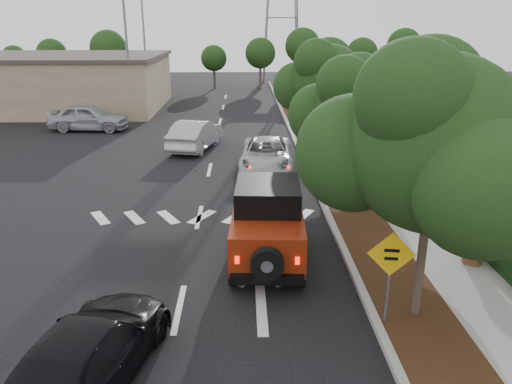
{
  "coord_description": "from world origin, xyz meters",
  "views": [
    {
      "loc": [
        1.59,
        -10.57,
        6.6
      ],
      "look_at": [
        1.95,
        3.0,
        1.95
      ],
      "focal_mm": 35.0,
      "sensor_mm": 36.0,
      "label": 1
    }
  ],
  "objects_px": {
    "silver_suv_ahead": "(266,155)",
    "black_suv_oncoming": "(90,351)",
    "red_jeep": "(268,221)",
    "speed_hump_sign": "(390,265)"
  },
  "relations": [
    {
      "from": "red_jeep",
      "to": "speed_hump_sign",
      "type": "relative_size",
      "value": 2.04
    },
    {
      "from": "red_jeep",
      "to": "black_suv_oncoming",
      "type": "height_order",
      "value": "red_jeep"
    },
    {
      "from": "red_jeep",
      "to": "speed_hump_sign",
      "type": "distance_m",
      "value": 4.37
    },
    {
      "from": "silver_suv_ahead",
      "to": "speed_hump_sign",
      "type": "height_order",
      "value": "speed_hump_sign"
    },
    {
      "from": "silver_suv_ahead",
      "to": "speed_hump_sign",
      "type": "relative_size",
      "value": 2.33
    },
    {
      "from": "red_jeep",
      "to": "silver_suv_ahead",
      "type": "bearing_deg",
      "value": 90.59
    },
    {
      "from": "silver_suv_ahead",
      "to": "black_suv_oncoming",
      "type": "bearing_deg",
      "value": -101.9
    },
    {
      "from": "silver_suv_ahead",
      "to": "red_jeep",
      "type": "bearing_deg",
      "value": -88.76
    },
    {
      "from": "silver_suv_ahead",
      "to": "black_suv_oncoming",
      "type": "distance_m",
      "value": 15.02
    },
    {
      "from": "silver_suv_ahead",
      "to": "black_suv_oncoming",
      "type": "xyz_separation_m",
      "value": [
        -4.03,
        -14.47,
        -0.04
      ]
    }
  ]
}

